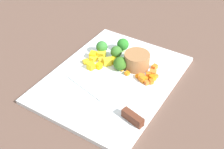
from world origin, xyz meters
TOP-DOWN VIEW (x-y plane):
  - ground_plane at (0.00, 0.00)m, footprint 4.00×4.00m
  - cutting_board at (0.00, 0.00)m, footprint 0.42×0.32m
  - prep_bowl at (-0.08, 0.03)m, footprint 0.07×0.07m
  - chef_knife at (0.10, 0.08)m, footprint 0.08×0.27m
  - carrot_dice_0 at (-0.02, 0.10)m, footprint 0.01×0.02m
  - carrot_dice_1 at (-0.03, 0.03)m, footprint 0.01×0.01m
  - carrot_dice_2 at (-0.04, 0.07)m, footprint 0.02×0.02m
  - carrot_dice_3 at (-0.05, 0.10)m, footprint 0.02×0.02m
  - carrot_dice_4 at (-0.06, 0.10)m, footprint 0.01×0.01m
  - carrot_dice_5 at (-0.03, 0.08)m, footprint 0.02×0.02m
  - carrot_dice_6 at (-0.04, 0.09)m, footprint 0.01×0.01m
  - carrot_dice_7 at (-0.06, 0.08)m, footprint 0.02×0.02m
  - carrot_dice_8 at (-0.10, 0.08)m, footprint 0.02×0.02m
  - carrot_dice_9 at (-0.07, 0.09)m, footprint 0.02×0.02m
  - carrot_dice_10 at (-0.04, 0.01)m, footprint 0.01×0.01m
  - carrot_dice_11 at (-0.03, 0.10)m, footprint 0.02×0.02m
  - carrot_dice_12 at (-0.04, 0.06)m, footprint 0.01×0.01m
  - pepper_dice_0 at (-0.05, -0.10)m, footprint 0.03×0.02m
  - pepper_dice_1 at (-0.04, -0.06)m, footprint 0.02×0.02m
  - pepper_dice_2 at (-0.06, -0.08)m, footprint 0.02×0.03m
  - pepper_dice_3 at (-0.06, -0.03)m, footprint 0.02×0.02m
  - pepper_dice_4 at (-0.04, -0.04)m, footprint 0.03×0.03m
  - pepper_dice_5 at (-0.02, -0.05)m, footprint 0.02×0.02m
  - pepper_dice_6 at (-0.06, -0.02)m, footprint 0.01×0.01m
  - pepper_dice_7 at (-0.04, -0.09)m, footprint 0.02×0.02m
  - pepper_dice_8 at (-0.00, -0.07)m, footprint 0.02×0.02m
  - pepper_dice_9 at (-0.01, -0.10)m, footprint 0.02×0.02m
  - broccoli_floret_0 at (-0.08, -0.04)m, footprint 0.03×0.03m
  - broccoli_floret_1 at (-0.13, -0.04)m, footprint 0.04×0.04m
  - broccoli_floret_2 at (-0.08, -0.09)m, footprint 0.04×0.04m
  - broccoli_floret_3 at (-0.04, -0.00)m, footprint 0.04×0.04m

SIDE VIEW (x-z plane):
  - ground_plane at x=0.00m, z-range 0.00..0.00m
  - cutting_board at x=0.00m, z-range 0.00..0.01m
  - carrot_dice_12 at x=-0.04m, z-range 0.01..0.02m
  - carrot_dice_6 at x=-0.04m, z-range 0.01..0.02m
  - carrot_dice_4 at x=-0.06m, z-range 0.01..0.02m
  - carrot_dice_1 at x=-0.03m, z-range 0.01..0.02m
  - carrot_dice_10 at x=-0.04m, z-range 0.01..0.02m
  - carrot_dice_0 at x=-0.02m, z-range 0.01..0.02m
  - carrot_dice_7 at x=-0.06m, z-range 0.01..0.02m
  - pepper_dice_9 at x=-0.01m, z-range 0.01..0.02m
  - carrot_dice_8 at x=-0.10m, z-range 0.01..0.02m
  - carrot_dice_9 at x=-0.07m, z-range 0.01..0.02m
  - carrot_dice_11 at x=-0.03m, z-range 0.01..0.02m
  - pepper_dice_6 at x=-0.06m, z-range 0.01..0.02m
  - pepper_dice_7 at x=-0.04m, z-range 0.01..0.03m
  - carrot_dice_3 at x=-0.05m, z-range 0.01..0.03m
  - pepper_dice_1 at x=-0.04m, z-range 0.01..0.03m
  - carrot_dice_5 at x=-0.03m, z-range 0.01..0.03m
  - carrot_dice_2 at x=-0.04m, z-range 0.01..0.03m
  - pepper_dice_5 at x=-0.02m, z-range 0.01..0.03m
  - pepper_dice_3 at x=-0.06m, z-range 0.01..0.03m
  - chef_knife at x=0.10m, z-range 0.01..0.03m
  - pepper_dice_8 at x=0.00m, z-range 0.01..0.03m
  - pepper_dice_0 at x=-0.05m, z-range 0.01..0.03m
  - pepper_dice_2 at x=-0.06m, z-range 0.01..0.03m
  - pepper_dice_4 at x=-0.04m, z-range 0.01..0.03m
  - broccoli_floret_3 at x=-0.04m, z-range 0.01..0.05m
  - prep_bowl at x=-0.08m, z-range 0.01..0.06m
  - broccoli_floret_1 at x=-0.13m, z-range 0.01..0.06m
  - broccoli_floret_0 at x=-0.08m, z-range 0.01..0.06m
  - broccoli_floret_2 at x=-0.08m, z-range 0.01..0.06m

